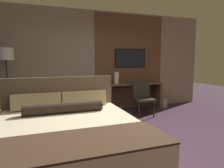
% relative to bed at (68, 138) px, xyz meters
% --- Properties ---
extents(ground_plane, '(16.00, 16.00, 0.00)m').
position_rel_bed_xyz_m(ground_plane, '(1.00, 0.10, -0.34)').
color(ground_plane, '#3D2838').
extents(wall_back_tv_panel, '(7.20, 0.09, 2.80)m').
position_rel_bed_xyz_m(wall_back_tv_panel, '(1.15, 2.70, 1.06)').
color(wall_back_tv_panel, gray).
rests_on(wall_back_tv_panel, ground_plane).
extents(bed, '(1.99, 2.25, 1.13)m').
position_rel_bed_xyz_m(bed, '(0.00, 0.00, 0.00)').
color(bed, '#33281E').
rests_on(bed, ground_plane).
extents(desk, '(1.62, 0.53, 0.78)m').
position_rel_bed_xyz_m(desk, '(2.18, 2.41, 0.19)').
color(desk, brown).
rests_on(desk, ground_plane).
extents(tv, '(0.96, 0.04, 0.54)m').
position_rel_bed_xyz_m(tv, '(2.18, 2.62, 1.16)').
color(tv, black).
extents(desk_chair, '(0.55, 0.55, 0.88)m').
position_rel_bed_xyz_m(desk_chair, '(2.15, 1.77, 0.18)').
color(desk_chair, '#28231E').
rests_on(desk_chair, ground_plane).
extents(floor_lamp, '(0.34, 0.34, 1.72)m').
position_rel_bed_xyz_m(floor_lamp, '(-1.07, 2.34, 1.11)').
color(floor_lamp, '#282623').
rests_on(floor_lamp, ground_plane).
extents(vase_tall, '(0.14, 0.14, 0.33)m').
position_rel_bed_xyz_m(vase_tall, '(1.65, 2.37, 0.61)').
color(vase_tall, silver).
rests_on(vase_tall, desk).
extents(book, '(0.23, 0.16, 0.03)m').
position_rel_bed_xyz_m(book, '(2.14, 2.44, 0.46)').
color(book, navy).
rests_on(book, desk).
extents(waste_bin, '(0.22, 0.22, 0.28)m').
position_rel_bed_xyz_m(waste_bin, '(3.15, 2.28, -0.20)').
color(waste_bin, gray).
rests_on(waste_bin, ground_plane).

